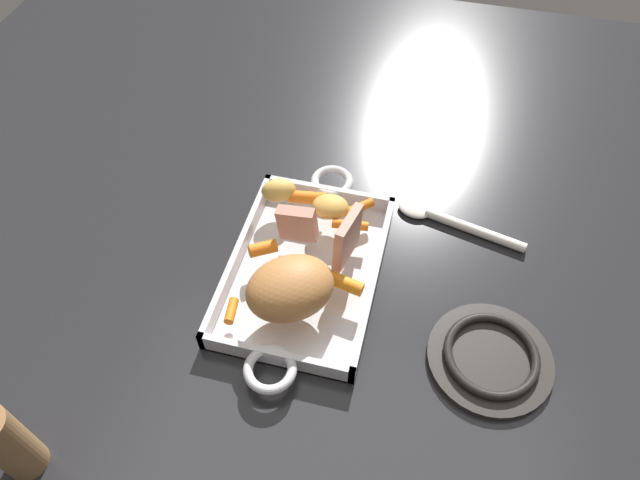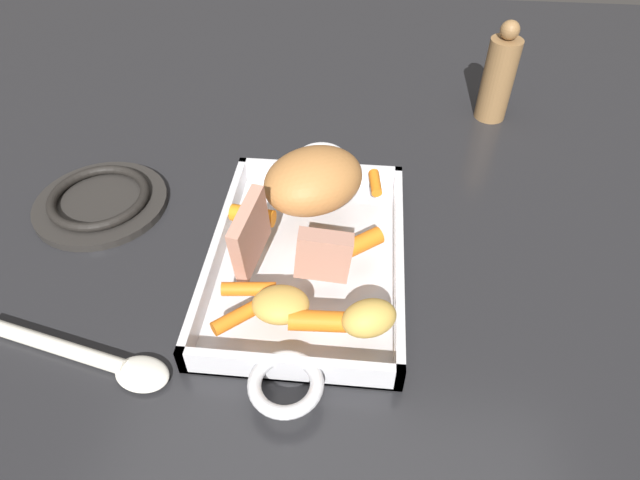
{
  "view_description": "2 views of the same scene",
  "coord_description": "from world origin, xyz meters",
  "px_view_note": "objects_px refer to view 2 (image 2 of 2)",
  "views": [
    {
      "loc": [
        0.52,
        0.15,
        0.77
      ],
      "look_at": [
        -0.02,
        0.02,
        0.07
      ],
      "focal_mm": 32.35,
      "sensor_mm": 36.0,
      "label": 1
    },
    {
      "loc": [
        -0.47,
        -0.06,
        0.5
      ],
      "look_at": [
        -0.02,
        -0.02,
        0.06
      ],
      "focal_mm": 30.66,
      "sensor_mm": 36.0,
      "label": 2
    }
  ],
  "objects_px": {
    "baby_carrot_northeast": "(253,215)",
    "stove_burner_rear": "(100,201)",
    "roasting_dish": "(307,258)",
    "potato_golden_small": "(369,318)",
    "baby_carrot_northwest": "(375,183)",
    "pork_roast": "(314,180)",
    "roast_slice_thin": "(323,256)",
    "baby_carrot_short": "(249,289)",
    "pepper_mill": "(498,77)",
    "baby_carrot_southwest": "(364,241)",
    "baby_carrot_center_right": "(320,321)",
    "potato_whole": "(281,304)",
    "roast_slice_thick": "(250,234)",
    "baby_carrot_southeast": "(236,318)",
    "serving_spoon": "(89,356)"
  },
  "relations": [
    {
      "from": "baby_carrot_center_right",
      "to": "baby_carrot_northeast",
      "type": "xyz_separation_m",
      "value": [
        0.16,
        0.1,
        -0.0
      ]
    },
    {
      "from": "baby_carrot_northwest",
      "to": "potato_whole",
      "type": "xyz_separation_m",
      "value": [
        -0.23,
        0.1,
        0.01
      ]
    },
    {
      "from": "potato_whole",
      "to": "roasting_dish",
      "type": "bearing_deg",
      "value": -8.22
    },
    {
      "from": "roasting_dish",
      "to": "stove_burner_rear",
      "type": "relative_size",
      "value": 2.47
    },
    {
      "from": "baby_carrot_center_right",
      "to": "baby_carrot_short",
      "type": "height_order",
      "value": "baby_carrot_center_right"
    },
    {
      "from": "baby_carrot_southwest",
      "to": "roast_slice_thick",
      "type": "bearing_deg",
      "value": 103.36
    },
    {
      "from": "pork_roast",
      "to": "baby_carrot_northeast",
      "type": "relative_size",
      "value": 2.37
    },
    {
      "from": "pork_roast",
      "to": "pepper_mill",
      "type": "height_order",
      "value": "pepper_mill"
    },
    {
      "from": "baby_carrot_short",
      "to": "baby_carrot_northeast",
      "type": "xyz_separation_m",
      "value": [
        0.12,
        0.02,
        0.0
      ]
    },
    {
      "from": "roast_slice_thick",
      "to": "baby_carrot_southeast",
      "type": "bearing_deg",
      "value": 179.74
    },
    {
      "from": "baby_carrot_center_right",
      "to": "pepper_mill",
      "type": "height_order",
      "value": "pepper_mill"
    },
    {
      "from": "roast_slice_thin",
      "to": "stove_burner_rear",
      "type": "xyz_separation_m",
      "value": [
        0.13,
        0.32,
        -0.06
      ]
    },
    {
      "from": "roasting_dish",
      "to": "potato_whole",
      "type": "bearing_deg",
      "value": 171.78
    },
    {
      "from": "baby_carrot_short",
      "to": "baby_carrot_northeast",
      "type": "bearing_deg",
      "value": 8.4
    },
    {
      "from": "pork_roast",
      "to": "baby_carrot_short",
      "type": "bearing_deg",
      "value": 161.18
    },
    {
      "from": "baby_carrot_northeast",
      "to": "stove_burner_rear",
      "type": "relative_size",
      "value": 0.31
    },
    {
      "from": "potato_golden_small",
      "to": "potato_whole",
      "type": "bearing_deg",
      "value": 82.93
    },
    {
      "from": "baby_carrot_southwest",
      "to": "baby_carrot_center_right",
      "type": "bearing_deg",
      "value": 161.57
    },
    {
      "from": "potato_golden_small",
      "to": "stove_burner_rear",
      "type": "relative_size",
      "value": 0.32
    },
    {
      "from": "roast_slice_thick",
      "to": "potato_whole",
      "type": "xyz_separation_m",
      "value": [
        -0.08,
        -0.05,
        -0.02
      ]
    },
    {
      "from": "baby_carrot_southwest",
      "to": "potato_golden_small",
      "type": "xyz_separation_m",
      "value": [
        -0.12,
        -0.01,
        0.01
      ]
    },
    {
      "from": "baby_carrot_northwest",
      "to": "roast_slice_thin",
      "type": "bearing_deg",
      "value": 161.5
    },
    {
      "from": "roast_slice_thin",
      "to": "pepper_mill",
      "type": "height_order",
      "value": "pepper_mill"
    },
    {
      "from": "roast_slice_thick",
      "to": "roast_slice_thin",
      "type": "distance_m",
      "value": 0.09
    },
    {
      "from": "pork_roast",
      "to": "roast_slice_thin",
      "type": "distance_m",
      "value": 0.13
    },
    {
      "from": "potato_golden_small",
      "to": "baby_carrot_center_right",
      "type": "bearing_deg",
      "value": 92.89
    },
    {
      "from": "baby_carrot_short",
      "to": "pepper_mill",
      "type": "height_order",
      "value": "pepper_mill"
    },
    {
      "from": "baby_carrot_southwest",
      "to": "potato_golden_small",
      "type": "height_order",
      "value": "potato_golden_small"
    },
    {
      "from": "stove_burner_rear",
      "to": "pepper_mill",
      "type": "distance_m",
      "value": 0.65
    },
    {
      "from": "baby_carrot_southeast",
      "to": "pepper_mill",
      "type": "bearing_deg",
      "value": -33.61
    },
    {
      "from": "baby_carrot_short",
      "to": "potato_golden_small",
      "type": "distance_m",
      "value": 0.14
    },
    {
      "from": "roast_slice_thick",
      "to": "baby_carrot_short",
      "type": "distance_m",
      "value": 0.06
    },
    {
      "from": "baby_carrot_northwest",
      "to": "baby_carrot_short",
      "type": "bearing_deg",
      "value": 146.4
    },
    {
      "from": "roast_slice_thin",
      "to": "potato_golden_small",
      "type": "distance_m",
      "value": 0.09
    },
    {
      "from": "baby_carrot_southeast",
      "to": "baby_carrot_southwest",
      "type": "relative_size",
      "value": 1.18
    },
    {
      "from": "baby_carrot_short",
      "to": "potato_golden_small",
      "type": "xyz_separation_m",
      "value": [
        -0.04,
        -0.13,
        0.01
      ]
    },
    {
      "from": "baby_carrot_northeast",
      "to": "baby_carrot_southeast",
      "type": "bearing_deg",
      "value": -176.01
    },
    {
      "from": "stove_burner_rear",
      "to": "baby_carrot_short",
      "type": "bearing_deg",
      "value": -124.31
    },
    {
      "from": "roasting_dish",
      "to": "serving_spoon",
      "type": "distance_m",
      "value": 0.27
    },
    {
      "from": "roast_slice_thick",
      "to": "serving_spoon",
      "type": "bearing_deg",
      "value": 130.67
    },
    {
      "from": "baby_carrot_center_right",
      "to": "baby_carrot_southeast",
      "type": "distance_m",
      "value": 0.09
    },
    {
      "from": "potato_whole",
      "to": "baby_carrot_short",
      "type": "bearing_deg",
      "value": 58.03
    },
    {
      "from": "pork_roast",
      "to": "roast_slice_thin",
      "type": "xyz_separation_m",
      "value": [
        -0.13,
        -0.02,
        -0.01
      ]
    },
    {
      "from": "potato_golden_small",
      "to": "baby_carrot_northwest",
      "type": "bearing_deg",
      "value": -0.39
    },
    {
      "from": "roasting_dish",
      "to": "pork_roast",
      "type": "bearing_deg",
      "value": -0.11
    },
    {
      "from": "potato_whole",
      "to": "pepper_mill",
      "type": "bearing_deg",
      "value": -30.63
    },
    {
      "from": "roast_slice_thick",
      "to": "potato_whole",
      "type": "bearing_deg",
      "value": -149.84
    },
    {
      "from": "serving_spoon",
      "to": "baby_carrot_center_right",
      "type": "bearing_deg",
      "value": 22.59
    },
    {
      "from": "pork_roast",
      "to": "baby_carrot_northwest",
      "type": "relative_size",
      "value": 3.27
    },
    {
      "from": "baby_carrot_southeast",
      "to": "baby_carrot_short",
      "type": "xyz_separation_m",
      "value": [
        0.04,
        -0.01,
        -0.0
      ]
    }
  ]
}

